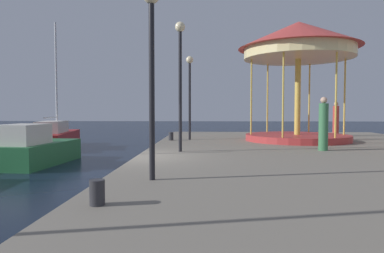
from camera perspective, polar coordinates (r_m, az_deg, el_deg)
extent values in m
plane|color=black|center=(11.50, -9.13, -8.79)|extent=(120.00, 120.00, 0.00)
cube|color=gray|center=(11.99, 23.81, -6.57)|extent=(13.24, 25.22, 0.80)
cube|color=#236638|center=(16.00, -24.43, -4.07)|extent=(2.36, 4.35, 0.93)
cube|color=beige|center=(15.22, -26.15, -1.17)|extent=(1.57, 1.95, 0.80)
cube|color=#4C6070|center=(15.99, -24.35, -0.39)|extent=(1.23, 0.20, 0.36)
cube|color=maroon|center=(22.27, -21.81, -2.11)|extent=(2.92, 6.33, 0.97)
cube|color=beige|center=(21.75, -22.15, -0.06)|extent=(1.76, 2.87, 0.67)
cylinder|color=silver|center=(22.94, -21.57, 7.60)|extent=(0.12, 0.12, 6.69)
cylinder|color=silver|center=(21.52, -22.33, 1.41)|extent=(0.57, 2.71, 0.08)
cylinder|color=#B23333|center=(17.55, 17.00, -1.77)|extent=(4.97, 4.97, 0.30)
cylinder|color=gold|center=(17.51, 17.09, 4.70)|extent=(0.28, 0.28, 3.65)
cylinder|color=#F2E099|center=(17.70, 17.19, 11.43)|extent=(5.20, 5.20, 0.50)
cone|color=#C63D38|center=(17.86, 17.23, 14.26)|extent=(5.77, 5.77, 1.29)
cylinder|color=gold|center=(18.20, 23.95, 4.50)|extent=(0.08, 0.08, 3.65)
cylinder|color=gold|center=(19.67, 18.84, 4.44)|extent=(0.08, 0.08, 3.65)
cylinder|color=gold|center=(19.17, 12.39, 4.57)|extent=(0.08, 0.08, 3.65)
cylinder|color=gold|center=(17.09, 9.79, 4.83)|extent=(0.08, 0.08, 3.65)
cylinder|color=gold|center=(15.36, 14.86, 5.02)|extent=(0.08, 0.08, 3.65)
cylinder|color=gold|center=(15.99, 22.74, 4.80)|extent=(0.08, 0.08, 3.65)
cylinder|color=black|center=(7.35, -6.67, 5.55)|extent=(0.12, 0.12, 3.71)
cylinder|color=black|center=(12.34, -1.96, 5.69)|extent=(0.12, 0.12, 4.25)
sphere|color=#F9E5B2|center=(12.67, -1.98, 16.17)|extent=(0.36, 0.36, 0.36)
cylinder|color=black|center=(17.36, -0.39, 4.13)|extent=(0.12, 0.12, 3.83)
sphere|color=#F9E5B2|center=(17.54, -0.39, 10.99)|extent=(0.36, 0.36, 0.36)
cylinder|color=#2D2D33|center=(17.02, -3.50, -1.62)|extent=(0.24, 0.24, 0.40)
cylinder|color=#2D2D33|center=(5.68, -15.43, -10.48)|extent=(0.24, 0.24, 0.40)
cylinder|color=#B23833|center=(21.61, 22.71, 0.87)|extent=(0.34, 0.34, 1.73)
sphere|color=tan|center=(21.60, 22.76, 3.49)|extent=(0.24, 0.24, 0.24)
cylinder|color=#387247|center=(13.55, 20.93, -0.08)|extent=(0.34, 0.34, 1.74)
sphere|color=tan|center=(13.54, 21.00, 4.10)|extent=(0.24, 0.24, 0.24)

